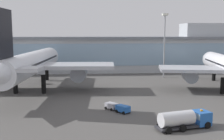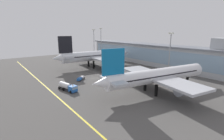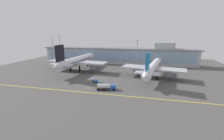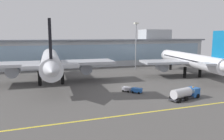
# 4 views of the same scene
# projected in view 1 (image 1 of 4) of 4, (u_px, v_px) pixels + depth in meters

# --- Properties ---
(ground_plane) EXTENTS (183.05, 183.05, 0.00)m
(ground_plane) POSITION_uv_depth(u_px,v_px,m) (120.00, 103.00, 58.61)
(ground_plane) COLOR #514F4C
(terminal_building) EXTENTS (133.75, 14.00, 18.80)m
(terminal_building) POSITION_uv_depth(u_px,v_px,m) (110.00, 53.00, 106.41)
(terminal_building) COLOR #ADB2B7
(terminal_building) RESTS_ON ground
(airliner_near_left) EXTENTS (42.62, 52.28, 19.44)m
(airliner_near_left) POSITION_uv_depth(u_px,v_px,m) (32.00, 64.00, 69.92)
(airliner_near_left) COLOR black
(airliner_near_left) RESTS_ON ground
(fuel_tanker_truck) EXTENTS (9.36, 4.87, 2.90)m
(fuel_tanker_truck) POSITION_uv_depth(u_px,v_px,m) (186.00, 119.00, 42.73)
(fuel_tanker_truck) COLOR black
(fuel_tanker_truck) RESTS_ON ground
(baggage_tug_near) EXTENTS (4.76, 5.29, 1.40)m
(baggage_tug_near) POSITION_uv_depth(u_px,v_px,m) (118.00, 107.00, 52.15)
(baggage_tug_near) COLOR black
(baggage_tug_near) RESTS_ON ground
(apron_light_mast_centre) EXTENTS (1.80, 1.80, 21.40)m
(apron_light_mast_centre) POSITION_uv_depth(u_px,v_px,m) (165.00, 35.00, 90.59)
(apron_light_mast_centre) COLOR gray
(apron_light_mast_centre) RESTS_ON ground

